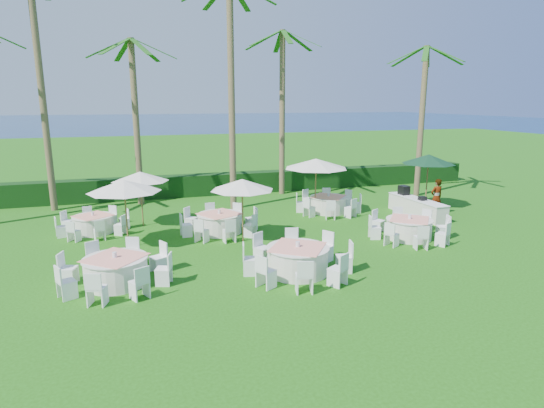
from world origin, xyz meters
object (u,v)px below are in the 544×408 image
Objects in this scene: banquet_table_e at (220,223)px; umbrella_d at (316,164)px; umbrella_c at (140,177)px; banquet_table_c at (409,228)px; buffet_table at (416,206)px; umbrella_green at (429,159)px; staff_person at (436,197)px; banquet_table_d at (94,224)px; banquet_table_f at (328,204)px; umbrella_b at (242,185)px; umbrella_a at (124,186)px; banquet_table_b at (298,259)px; banquet_table_a at (116,270)px.

umbrella_d reaches higher than banquet_table_e.
banquet_table_e is 4.04m from umbrella_c.
buffet_table reaches higher than banquet_table_c.
umbrella_green is 1.56× the size of staff_person.
staff_person is at bearing -20.13° from umbrella_d.
banquet_table_f reaches higher than banquet_table_d.
umbrella_b reaches higher than umbrella_c.
banquet_table_e is 1.18× the size of umbrella_green.
staff_person is (14.04, 0.70, -1.46)m from umbrella_a.
umbrella_green is (5.08, -0.69, 2.09)m from banquet_table_f.
banquet_table_c is 1.02× the size of banquet_table_f.
umbrella_c is at bearing 121.89° from banquet_table_b.
umbrella_green is at bearing -5.60° from umbrella_d.
banquet_table_f is at bearing -29.19° from staff_person.
banquet_table_f is (4.26, 7.12, -0.04)m from banquet_table_b.
banquet_table_a is at bearing -159.15° from umbrella_green.
banquet_table_d is 0.89× the size of banquet_table_e.
banquet_table_c is at bearing -26.73° from umbrella_c.
umbrella_green is (15.84, -0.35, 2.12)m from banquet_table_d.
umbrella_d is at bearing 34.62° from banquet_table_a.
umbrella_green is 2.73m from buffet_table.
umbrella_a reaches higher than banquet_table_e.
banquet_table_a is 1.86× the size of staff_person.
banquet_table_b is at bearing -77.10° from umbrella_b.
staff_person is at bearing 40.19° from banquet_table_c.
banquet_table_d is 0.80× the size of buffet_table.
banquet_table_a is 15.01m from staff_person.
banquet_table_b is 8.71m from umbrella_c.
umbrella_c is (-3.01, 2.04, 1.76)m from banquet_table_e.
banquet_table_b is 8.09m from umbrella_d.
banquet_table_b is at bearing -40.09° from umbrella_a.
umbrella_a is (-3.64, -0.88, 1.91)m from banquet_table_e.
banquet_table_f is 1.26× the size of umbrella_b.
banquet_table_f is at bearing 59.07° from banquet_table_b.
banquet_table_f is at bearing 1.82° from banquet_table_d.
banquet_table_a is at bearing -172.76° from banquet_table_c.
buffet_table is at bearing 0.28° from banquet_table_e.
banquet_table_a is 16.00m from umbrella_green.
umbrella_c is at bearing 176.62° from umbrella_green.
umbrella_green reaches higher than banquet_table_c.
staff_person is at bearing -24.25° from banquet_table_f.
buffet_table is (12.50, -1.99, -1.74)m from umbrella_c.
umbrella_a reaches higher than banquet_table_b.
banquet_table_e is 1.04× the size of banquet_table_f.
umbrella_b is at bearing -170.47° from buffet_table.
umbrella_c is (-8.78, 0.13, 1.77)m from banquet_table_f.
umbrella_c is 13.66m from staff_person.
banquet_table_b is 1.12× the size of banquet_table_f.
umbrella_c is 12.78m from buffet_table.
umbrella_green is at bearing 41.00° from buffet_table.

